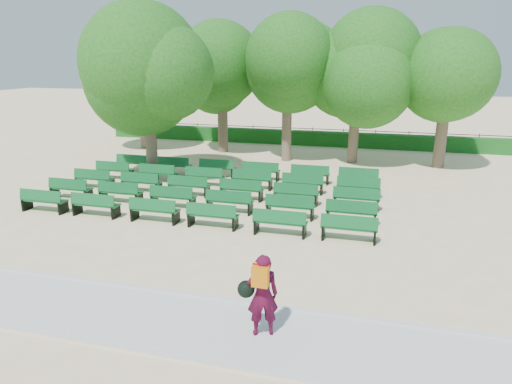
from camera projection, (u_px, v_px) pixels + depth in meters
ground at (228, 211)px, 16.79m from camera, size 120.00×120.00×0.00m
paving at (121, 314)px, 9.93m from camera, size 30.00×2.20×0.06m
curb at (146, 289)px, 10.99m from camera, size 30.00×0.12×0.10m
hedge at (296, 138)px, 29.64m from camera, size 26.00×0.70×0.90m
fence at (297, 143)px, 30.14m from camera, size 26.00×0.10×1.02m
tree_line at (283, 157)px, 26.06m from camera, size 21.80×6.80×7.04m
bench_array at (216, 195)px, 18.37m from camera, size 1.75×0.67×1.08m
tree_among at (147, 74)px, 19.71m from camera, size 5.16×5.16×7.09m
person at (261, 294)px, 8.94m from camera, size 0.86×0.61×1.72m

